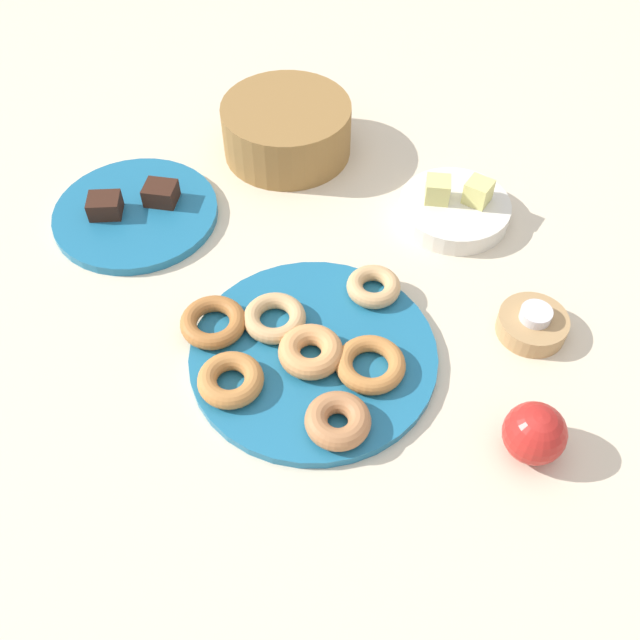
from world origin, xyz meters
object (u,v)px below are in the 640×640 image
Objects in this scene: basket at (287,129)px; apple at (535,433)px; brownie_far at (161,193)px; donut_2 at (373,287)px; brownie_near at (105,206)px; tealight at (536,314)px; melon_chunk_left at (438,190)px; donut_4 at (231,380)px; donut_5 at (214,320)px; donut_6 at (309,351)px; donut_1 at (370,365)px; melon_chunk_right at (478,192)px; donut_0 at (275,318)px; fruit_bowl at (454,210)px; donut_3 at (338,421)px; cake_plate at (136,213)px; candle_holder at (532,325)px.

apple is at bearing -45.27° from basket.
donut_2 is at bearing -13.83° from brownie_far.
brownie_near is 0.70m from apple.
tealight is 0.26m from melon_chunk_left.
brownie_near is (-0.43, 0.04, 0.00)m from donut_2.
donut_4 reaches higher than donut_5.
donut_5 is 0.27m from brownie_far.
brownie_near is (-0.38, 0.17, 0.00)m from donut_6.
brownie_far is at bearing 128.08° from donut_4.
brownie_far is at bearing -165.09° from melon_chunk_left.
brownie_far is at bearing 150.72° from donut_1.
melon_chunk_right is at bearing 12.09° from melon_chunk_left.
tealight reaches higher than donut_2.
donut_6 reaches higher than donut_0.
apple is (0.13, -0.39, -0.01)m from melon_chunk_right.
brownie_near is 1.34× the size of melon_chunk_left.
basket is 0.31m from fruit_bowl.
basket is at bearing 147.70° from tealight.
donut_6 is (-0.06, 0.09, 0.00)m from donut_3.
tealight is at bearing 30.61° from donut_4.
donut_4 is (-0.14, 0.02, -0.00)m from donut_3.
brownie_far is at bearing 143.85° from donut_0.
brownie_far is (-0.36, 0.09, 0.00)m from donut_2.
cake_plate is at bearing 175.03° from tealight.
donut_3 is at bearing -27.13° from donut_5.
donut_2 is 0.43m from brownie_near.
melon_chunk_left is (-0.17, 0.19, 0.03)m from candle_holder.
melon_chunk_right is (0.24, 0.42, 0.02)m from donut_4.
donut_2 is 0.44× the size of fruit_bowl.
donut_0 is 0.31m from brownie_far.
melon_chunk_left is at bearing -167.91° from melon_chunk_right.
tealight is (0.65, -0.03, 0.01)m from brownie_near.
donut_5 is 0.45m from melon_chunk_right.
donut_2 is 0.94× the size of donut_3.
brownie_far reaches higher than donut_2.
donut_6 is at bearing -114.84° from melon_chunk_right.
brownie_far is 0.24m from basket.
apple is at bearing 3.85° from donut_4.
fruit_bowl is 4.73× the size of melon_chunk_right.
donut_3 is at bearing -54.39° from donut_6.
melon_chunk_left reaches higher than donut_0.
donut_1 is 1.07× the size of donut_4.
donut_3 is 0.38× the size of basket.
cake_plate is at bearing 134.98° from donut_4.
donut_0 is at bearing -126.07° from melon_chunk_right.
candle_holder is at bearing 95.41° from apple.
donut_4 is 0.33× the size of cake_plate.
tealight is at bearing 35.10° from donut_1.
brownie_far reaches higher than candle_holder.
donut_0 is 0.15m from donut_1.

